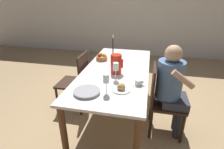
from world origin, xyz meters
TOP-DOWN VIEW (x-y plane):
  - ground_plane at (0.00, 0.00)m, footprint 20.00×20.00m
  - wall_back at (0.00, 3.02)m, footprint 10.00×0.06m
  - dining_table at (0.00, 0.00)m, footprint 0.87×1.95m
  - chair_person_side at (0.62, -0.23)m, footprint 0.42×0.42m
  - chair_opposite at (-0.62, 0.04)m, footprint 0.42×0.42m
  - person_seated at (0.71, -0.25)m, footprint 0.39×0.41m
  - red_pitcher at (0.02, -0.13)m, footprint 0.16×0.14m
  - wine_glass_water at (0.05, -0.32)m, footprint 0.06×0.06m
  - wine_glass_juice at (0.02, -0.66)m, footprint 0.06×0.06m
  - teacup_near_person at (0.33, -0.40)m, footprint 0.15×0.15m
  - teacup_across at (-0.10, 0.33)m, footprint 0.15×0.15m
  - serving_tray at (-0.18, -0.69)m, footprint 0.28×0.28m
  - bread_plate at (0.16, -0.56)m, footprint 0.20×0.20m
  - fruit_bowl at (-0.29, 0.32)m, footprint 0.17×0.17m
  - candlestick_tall at (-0.17, 0.60)m, footprint 0.06×0.06m

SIDE VIEW (x-z plane):
  - ground_plane at x=0.00m, z-range 0.00..0.00m
  - chair_person_side at x=0.62m, z-range 0.03..0.92m
  - chair_opposite at x=-0.62m, z-range 0.03..0.92m
  - dining_table at x=0.00m, z-range 0.27..1.00m
  - person_seated at x=0.71m, z-range 0.10..1.27m
  - serving_tray at x=-0.18m, z-range 0.73..0.76m
  - bread_plate at x=0.16m, z-range 0.71..0.80m
  - teacup_near_person at x=0.33m, z-range 0.72..0.79m
  - teacup_across at x=-0.10m, z-range 0.72..0.79m
  - fruit_bowl at x=-0.29m, z-range 0.71..0.82m
  - red_pitcher at x=0.02m, z-range 0.73..0.98m
  - candlestick_tall at x=-0.17m, z-range 0.69..1.03m
  - wine_glass_juice at x=0.02m, z-range 0.78..0.99m
  - wine_glass_water at x=0.05m, z-range 0.78..0.99m
  - wall_back at x=0.00m, z-range 0.00..2.60m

